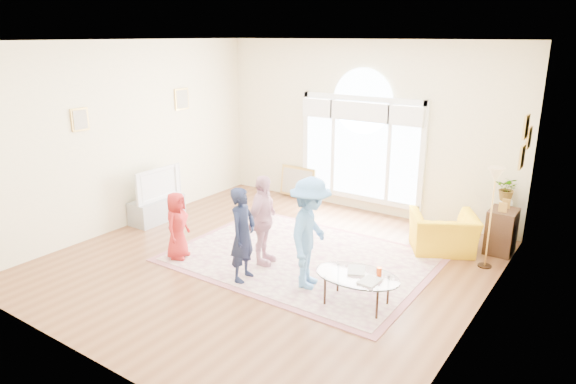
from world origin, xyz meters
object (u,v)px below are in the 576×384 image
Objects in this scene: television at (155,183)px; armchair at (443,233)px; tv_console at (157,209)px; area_rug at (301,258)px; coffee_table at (357,276)px.

television is 1.05× the size of armchair.
tv_console is 5.03m from armchair.
armchair is at bearing 18.03° from tv_console.
television is (-3.09, -0.09, 0.70)m from area_rug.
television is 0.89× the size of coffee_table.
tv_console is 1.04× the size of armchair.
coffee_table is 1.18× the size of armchair.
armchair is at bearing 18.06° from television.
area_rug is 2.25m from armchair.
armchair reaches higher than area_rug.
television reaches higher than area_rug.
television reaches higher than coffee_table.
coffee_table is (4.44, -0.71, 0.19)m from tv_console.
armchair is at bearing 76.75° from coffee_table.
television is 5.04m from armchair.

